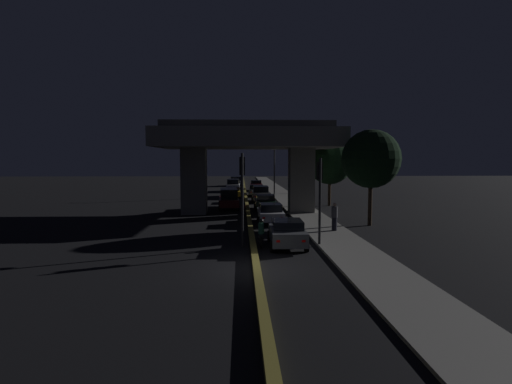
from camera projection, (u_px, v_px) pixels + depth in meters
ground_plane at (256, 269)px, 16.83m from camera, size 200.00×200.00×0.00m
median_divider at (245, 195)px, 51.69m from camera, size 0.32×126.00×0.28m
sidewalk_right at (290, 201)px, 44.91m from camera, size 2.86×126.00×0.13m
elevated_overpass at (248, 146)px, 34.16m from camera, size 15.19×9.25×8.04m
traffic_light_left_of_median at (242, 183)px, 21.07m from camera, size 0.30×0.49×4.97m
traffic_light_right_of_median at (320, 186)px, 21.25m from camera, size 0.30×0.49×4.73m
street_lamp at (272, 159)px, 51.86m from camera, size 2.54×0.32×8.16m
car_grey_lead at (287, 232)px, 21.25m from camera, size 1.98×4.10×1.46m
car_white_second at (270, 213)px, 29.23m from camera, size 1.92×3.99×1.45m
car_dark_green_third at (265, 202)px, 36.93m from camera, size 2.01×3.98×1.44m
car_grey_fourth at (261, 194)px, 44.43m from camera, size 2.04×4.16×1.75m
car_grey_fifth at (256, 190)px, 51.57m from camera, size 2.13×4.07×1.45m
car_dark_red_sixth at (256, 185)px, 60.51m from camera, size 2.02×4.02×1.59m
car_dark_red_lead_oncoming at (229, 198)px, 37.94m from camera, size 2.13×4.83×1.92m
car_taxi_yellow_second_oncoming at (233, 192)px, 49.03m from camera, size 1.98×4.33×1.37m
car_white_third_oncoming at (233, 185)px, 59.03m from camera, size 2.10×4.57×1.84m
car_silver_fourth_oncoming at (235, 181)px, 71.81m from camera, size 2.10×4.55×1.70m
motorcycle_black_filtering_near at (261, 234)px, 21.34m from camera, size 0.33×1.78×1.50m
motorcycle_blue_filtering_mid at (260, 214)px, 29.81m from camera, size 0.32×1.93×1.39m
pedestrian_on_sidewalk at (334, 217)px, 25.39m from camera, size 0.39×0.39×1.78m
roadside_tree_kerbside_near at (371, 159)px, 27.84m from camera, size 4.10×4.10×6.75m
roadside_tree_kerbside_mid at (330, 162)px, 40.19m from camera, size 4.60×4.60×6.78m
roadside_tree_kerbside_far at (306, 163)px, 54.95m from camera, size 3.94×3.94×6.17m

